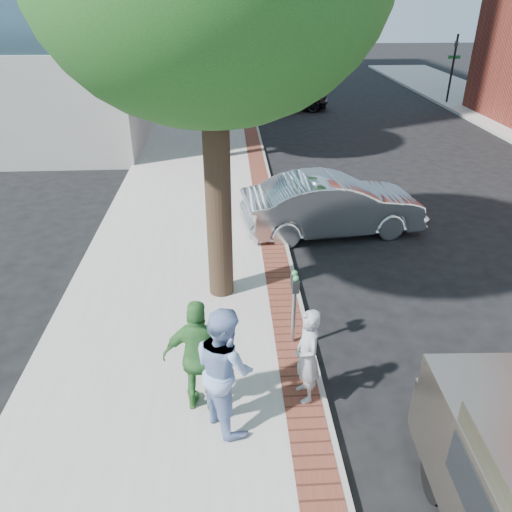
{
  "coord_description": "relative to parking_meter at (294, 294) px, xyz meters",
  "views": [
    {
      "loc": [
        -0.38,
        -7.36,
        5.95
      ],
      "look_at": [
        0.13,
        1.5,
        1.2
      ],
      "focal_mm": 35.0,
      "sensor_mm": 36.0,
      "label": 1
    }
  ],
  "objects": [
    {
      "name": "signal_near",
      "position": [
        0.17,
        21.96,
        1.05
      ],
      "size": [
        0.7,
        0.15,
        3.8
      ],
      "color": "black",
      "rests_on": "ground"
    },
    {
      "name": "tree_far",
      "position": [
        -1.23,
        11.96,
        4.09
      ],
      "size": [
        4.8,
        4.8,
        7.14
      ],
      "color": "black",
      "rests_on": "sidewalk"
    },
    {
      "name": "ground",
      "position": [
        -0.73,
        -0.04,
        -1.21
      ],
      "size": [
        120.0,
        120.0,
        0.0
      ],
      "primitive_type": "plane",
      "color": "black",
      "rests_on": "ground"
    },
    {
      "name": "sidewalk",
      "position": [
        -2.23,
        7.96,
        -1.13
      ],
      "size": [
        5.0,
        60.0,
        0.15
      ],
      "primitive_type": "cube",
      "color": "#9E9991",
      "rests_on": "ground"
    },
    {
      "name": "bg_car",
      "position": [
        2.11,
        21.23,
        -0.37
      ],
      "size": [
        5.14,
        2.59,
        1.68
      ],
      "primitive_type": "imported",
      "rotation": [
        0.0,
        0.0,
        1.44
      ],
      "color": "black",
      "rests_on": "ground"
    },
    {
      "name": "signal_far",
      "position": [
        11.77,
        21.96,
        1.05
      ],
      "size": [
        0.7,
        0.15,
        3.8
      ],
      "color": "black",
      "rests_on": "ground"
    },
    {
      "name": "brick_strip",
      "position": [
        -0.03,
        7.96,
        -1.05
      ],
      "size": [
        0.6,
        60.0,
        0.01
      ],
      "primitive_type": "cube",
      "color": "brown",
      "rests_on": "sidewalk"
    },
    {
      "name": "person_gray",
      "position": [
        0.03,
        -1.41,
        -0.24
      ],
      "size": [
        0.49,
        0.65,
        1.63
      ],
      "primitive_type": "imported",
      "rotation": [
        0.0,
        0.0,
        -1.4
      ],
      "color": "#99999D",
      "rests_on": "sidewalk"
    },
    {
      "name": "curb",
      "position": [
        0.32,
        7.96,
        -1.13
      ],
      "size": [
        0.1,
        60.0,
        0.15
      ],
      "primitive_type": "cube",
      "color": "gray",
      "rests_on": "ground"
    },
    {
      "name": "parking_meter",
      "position": [
        0.0,
        0.0,
        0.0
      ],
      "size": [
        0.12,
        0.32,
        1.47
      ],
      "color": "gray",
      "rests_on": "sidewalk"
    },
    {
      "name": "person_green",
      "position": [
        -1.61,
        -1.52,
        -0.09
      ],
      "size": [
        1.17,
        0.59,
        1.93
      ],
      "primitive_type": "imported",
      "rotation": [
        0.0,
        0.0,
        3.03
      ],
      "color": "#3D803A",
      "rests_on": "sidewalk"
    },
    {
      "name": "person_officer",
      "position": [
        -1.24,
        -1.84,
        -0.05
      ],
      "size": [
        1.16,
        1.23,
        2.02
      ],
      "primitive_type": "imported",
      "rotation": [
        0.0,
        0.0,
        2.1
      ],
      "color": "#88A2D3",
      "rests_on": "sidewalk"
    },
    {
      "name": "sedan_silver",
      "position": [
        1.69,
        5.01,
        -0.4
      ],
      "size": [
        5.04,
        2.3,
        1.6
      ],
      "primitive_type": "imported",
      "rotation": [
        0.0,
        0.0,
        1.7
      ],
      "color": "silver",
      "rests_on": "ground"
    }
  ]
}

